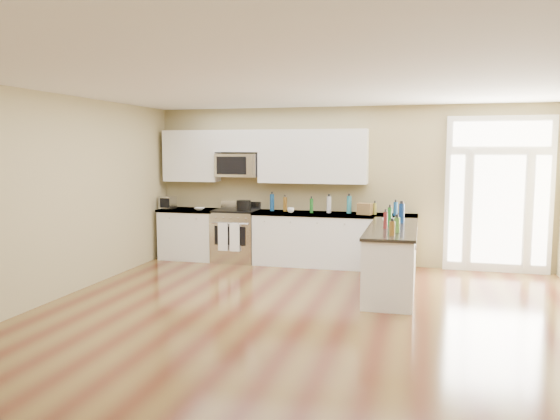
% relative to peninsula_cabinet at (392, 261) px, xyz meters
% --- Properties ---
extents(ground, '(8.00, 8.00, 0.00)m').
position_rel_peninsula_cabinet_xyz_m(ground, '(-0.93, -2.24, -0.43)').
color(ground, '#552918').
extents(room_shell, '(8.00, 8.00, 8.00)m').
position_rel_peninsula_cabinet_xyz_m(room_shell, '(-0.93, -2.24, 1.27)').
color(room_shell, tan).
rests_on(room_shell, ground).
extents(back_cabinet_left, '(1.10, 0.66, 0.94)m').
position_rel_peninsula_cabinet_xyz_m(back_cabinet_left, '(-3.80, 1.45, 0.00)').
color(back_cabinet_left, silver).
rests_on(back_cabinet_left, ground).
extents(back_cabinet_right, '(2.85, 0.66, 0.94)m').
position_rel_peninsula_cabinet_xyz_m(back_cabinet_right, '(-1.08, 1.45, 0.00)').
color(back_cabinet_right, silver).
rests_on(back_cabinet_right, ground).
extents(peninsula_cabinet, '(0.69, 2.32, 0.94)m').
position_rel_peninsula_cabinet_xyz_m(peninsula_cabinet, '(0.00, 0.00, 0.00)').
color(peninsula_cabinet, silver).
rests_on(peninsula_cabinet, ground).
extents(upper_cabinet_left, '(1.04, 0.33, 0.95)m').
position_rel_peninsula_cabinet_xyz_m(upper_cabinet_left, '(-3.81, 1.59, 1.49)').
color(upper_cabinet_left, silver).
rests_on(upper_cabinet_left, room_shell).
extents(upper_cabinet_right, '(1.94, 0.33, 0.95)m').
position_rel_peninsula_cabinet_xyz_m(upper_cabinet_right, '(-1.50, 1.59, 1.49)').
color(upper_cabinet_right, silver).
rests_on(upper_cabinet_right, room_shell).
extents(upper_cabinet_short, '(0.82, 0.33, 0.40)m').
position_rel_peninsula_cabinet_xyz_m(upper_cabinet_short, '(-2.88, 1.59, 1.77)').
color(upper_cabinet_short, silver).
rests_on(upper_cabinet_short, room_shell).
extents(microwave, '(0.78, 0.41, 0.42)m').
position_rel_peninsula_cabinet_xyz_m(microwave, '(-2.88, 1.56, 1.33)').
color(microwave, silver).
rests_on(microwave, room_shell).
extents(entry_door, '(1.70, 0.10, 2.60)m').
position_rel_peninsula_cabinet_xyz_m(entry_door, '(1.62, 1.71, 0.87)').
color(entry_door, white).
rests_on(entry_door, ground).
extents(kitchen_range, '(0.79, 0.70, 1.08)m').
position_rel_peninsula_cabinet_xyz_m(kitchen_range, '(-2.89, 1.45, 0.04)').
color(kitchen_range, silver).
rests_on(kitchen_range, ground).
extents(stockpot, '(0.30, 0.30, 0.20)m').
position_rel_peninsula_cabinet_xyz_m(stockpot, '(-2.71, 1.38, 0.62)').
color(stockpot, black).
rests_on(stockpot, kitchen_range).
extents(toaster_oven, '(0.32, 0.28, 0.24)m').
position_rel_peninsula_cabinet_xyz_m(toaster_oven, '(-4.23, 1.40, 0.62)').
color(toaster_oven, silver).
rests_on(toaster_oven, back_cabinet_left).
extents(cardboard_box, '(0.27, 0.22, 0.19)m').
position_rel_peninsula_cabinet_xyz_m(cardboard_box, '(-0.54, 1.40, 0.60)').
color(cardboard_box, brown).
rests_on(cardboard_box, back_cabinet_right).
extents(bowl_left, '(0.20, 0.20, 0.04)m').
position_rel_peninsula_cabinet_xyz_m(bowl_left, '(-3.55, 1.33, 0.53)').
color(bowl_left, white).
rests_on(bowl_left, back_cabinet_left).
extents(bowl_peninsula, '(0.19, 0.19, 0.06)m').
position_rel_peninsula_cabinet_xyz_m(bowl_peninsula, '(-0.09, 0.51, 0.53)').
color(bowl_peninsula, white).
rests_on(bowl_peninsula, peninsula_cabinet).
extents(cup_counter, '(0.14, 0.14, 0.09)m').
position_rel_peninsula_cabinet_xyz_m(cup_counter, '(-1.83, 1.32, 0.55)').
color(cup_counter, white).
rests_on(cup_counter, back_cabinet_right).
extents(counter_bottles, '(2.42, 2.46, 0.30)m').
position_rel_peninsula_cabinet_xyz_m(counter_bottles, '(-0.67, 0.85, 0.64)').
color(counter_bottles, '#19591E').
rests_on(counter_bottles, back_cabinet_right).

